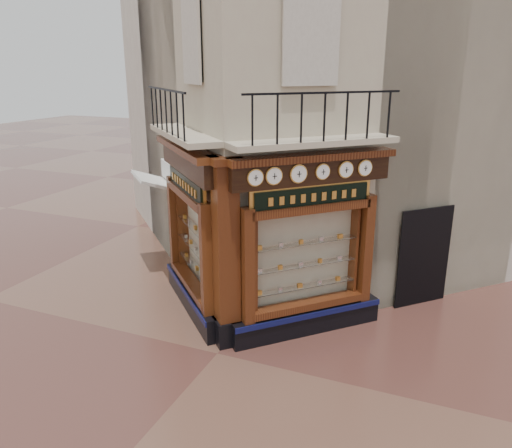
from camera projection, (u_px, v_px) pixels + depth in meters
The scene contains 17 objects.
ground at pixel (217, 353), 10.20m from camera, with size 80.00×80.00×0.00m, color #522E26.
main_building at pixel (312, 52), 13.82m from camera, with size 8.00×8.00×12.00m, color #BDB193.
neighbour_left at pixel (262, 70), 17.05m from camera, with size 8.00×8.00×11.00m, color beige.
neighbour_right at pixel (412, 70), 15.25m from camera, with size 8.00×8.00×11.00m, color beige.
shopfront_left at pixel (191, 231), 11.50m from camera, with size 2.86×2.86×3.98m.
shopfront_right at pixel (309, 247), 10.48m from camera, with size 2.86×2.86×3.98m.
corner_pilaster at pixel (226, 257), 10.06m from camera, with size 0.85×0.85×3.98m.
balcony at pixel (245, 137), 10.24m from camera, with size 5.94×2.97×1.03m.
clock_a at pixel (255, 178), 9.34m from camera, with size 0.27×0.27×0.33m.
clock_b at pixel (274, 176), 9.48m from camera, with size 0.29×0.29×0.35m.
clock_c at pixel (298, 174), 9.68m from camera, with size 0.30×0.30×0.38m.
clock_d at pixel (323, 172), 9.87m from camera, with size 0.27×0.27×0.33m.
clock_e at pixel (346, 170), 10.07m from camera, with size 0.28×0.28×0.35m.
clock_f at pixel (365, 168), 10.23m from camera, with size 0.28×0.28×0.35m.
awning at pixel (159, 268), 14.52m from camera, with size 1.63×0.98×0.08m, color silver, non-canonical shape.
signboard_left at pixel (186, 184), 11.13m from camera, with size 2.03×2.03×0.54m.
signboard_right at pixel (312, 197), 10.07m from camera, with size 1.98×1.98×0.53m.
Camera 1 is at (4.14, -7.95, 5.61)m, focal length 35.00 mm.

